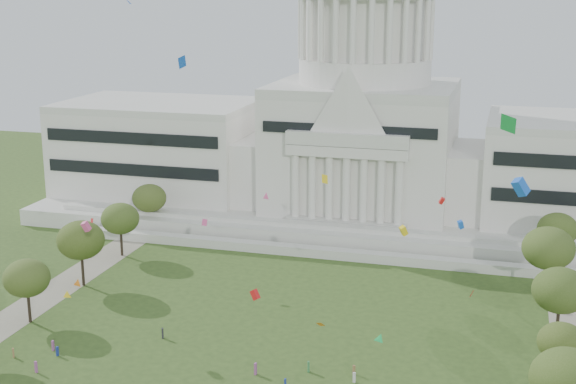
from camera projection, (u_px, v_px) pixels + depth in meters
capitol at (363, 132)px, 198.29m from camera, size 160.00×64.50×91.30m
row_tree_r_2 at (568, 380)px, 100.23m from camera, size 9.55×9.55×13.58m
row_tree_l_3 at (27, 278)px, 139.09m from camera, size 8.12×8.12×11.55m
row_tree_r_3 at (561, 342)px, 116.70m from camera, size 7.01×7.01×9.98m
row_tree_l_4 at (81, 240)px, 156.04m from camera, size 9.29×9.29×13.21m
row_tree_r_4 at (560, 290)px, 130.56m from camera, size 9.19×9.19×13.06m
row_tree_l_5 at (120, 219)px, 173.91m from camera, size 8.33×8.33×11.85m
row_tree_r_5 at (548, 248)px, 149.52m from camera, size 9.82×9.82×13.96m
row_tree_l_6 at (149, 198)px, 191.28m from camera, size 8.19×8.19×11.64m
row_tree_r_6 at (558, 229)px, 165.95m from camera, size 8.42×8.42×11.97m
kite_swarm at (215, 229)px, 99.60m from camera, size 83.88×107.68×59.19m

